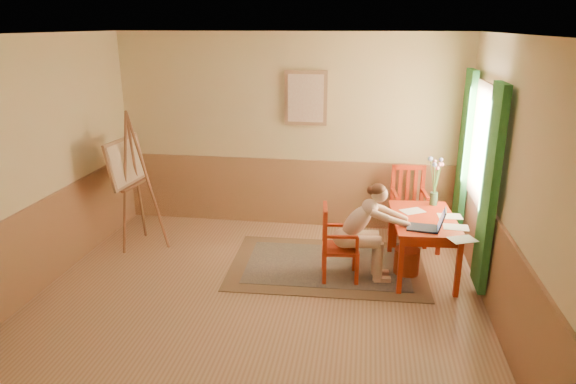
% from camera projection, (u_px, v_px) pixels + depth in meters
% --- Properties ---
extents(room, '(5.04, 4.54, 2.84)m').
position_uv_depth(room, '(256.00, 175.00, 5.35)').
color(room, tan).
rests_on(room, ground).
extents(wainscot, '(5.00, 4.50, 1.00)m').
position_uv_depth(wainscot, '(271.00, 227.00, 6.37)').
color(wainscot, tan).
rests_on(wainscot, room).
extents(window, '(0.12, 2.01, 2.20)m').
position_uv_depth(window, '(478.00, 162.00, 6.05)').
color(window, white).
rests_on(window, room).
extents(wall_portrait, '(0.60, 0.05, 0.76)m').
position_uv_depth(wall_portrait, '(306.00, 98.00, 7.23)').
color(wall_portrait, '#9C7351').
rests_on(wall_portrait, room).
extents(rug, '(2.46, 1.69, 0.02)m').
position_uv_depth(rug, '(327.00, 265.00, 6.47)').
color(rug, '#8C7251').
rests_on(rug, room).
extents(table, '(0.79, 1.24, 0.72)m').
position_uv_depth(table, '(424.00, 224.00, 6.11)').
color(table, '#B53115').
rests_on(table, room).
extents(chair_left, '(0.46, 0.44, 0.91)m').
position_uv_depth(chair_left, '(336.00, 243.00, 6.03)').
color(chair_left, '#B53115').
rests_on(chair_left, room).
extents(chair_back, '(0.50, 0.52, 1.05)m').
position_uv_depth(chair_back, '(408.00, 205.00, 7.08)').
color(chair_back, '#B53115').
rests_on(chair_back, room).
extents(figure, '(0.90, 0.42, 1.19)m').
position_uv_depth(figure, '(364.00, 228.00, 5.95)').
color(figure, beige).
rests_on(figure, room).
extents(laptop, '(0.43, 0.29, 0.25)m').
position_uv_depth(laptop, '(429.00, 225.00, 5.72)').
color(laptop, '#1E2338').
rests_on(laptop, table).
extents(papers, '(0.79, 1.11, 0.00)m').
position_uv_depth(papers, '(444.00, 223.00, 5.91)').
color(papers, white).
rests_on(papers, table).
extents(vase, '(0.21, 0.30, 0.61)m').
position_uv_depth(vase, '(435.00, 183.00, 6.44)').
color(vase, '#3F724C').
rests_on(vase, table).
extents(wastebasket, '(0.39, 0.39, 0.32)m').
position_uv_depth(wastebasket, '(406.00, 262.00, 6.23)').
color(wastebasket, '#A13B21').
rests_on(wastebasket, room).
extents(easel, '(0.64, 0.82, 1.85)m').
position_uv_depth(easel, '(129.00, 167.00, 6.78)').
color(easel, brown).
rests_on(easel, room).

